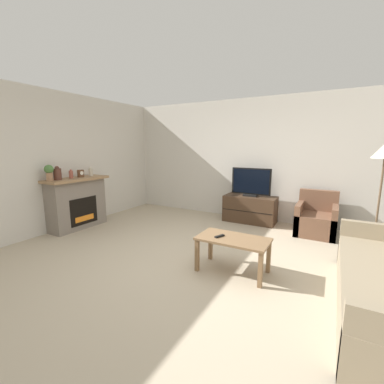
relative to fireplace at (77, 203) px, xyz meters
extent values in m
plane|color=tan|center=(2.82, -0.32, -0.53)|extent=(24.00, 24.00, 0.00)
cube|color=beige|center=(2.82, 2.45, 0.82)|extent=(12.00, 0.06, 2.70)
cube|color=beige|center=(-0.23, -0.32, 0.82)|extent=(0.06, 12.00, 2.70)
cube|color=slate|center=(0.00, 0.00, -0.03)|extent=(0.40, 1.12, 0.98)
cube|color=black|center=(0.20, 0.00, -0.15)|extent=(0.01, 0.62, 0.54)
cube|color=orange|center=(0.20, 0.00, -0.30)|extent=(0.01, 0.43, 0.11)
cube|color=#93704C|center=(0.03, 0.00, 0.48)|extent=(0.52, 1.24, 0.05)
cylinder|color=#512D23|center=(0.02, -0.37, 0.61)|extent=(0.14, 0.14, 0.21)
sphere|color=#512D23|center=(0.02, -0.37, 0.73)|extent=(0.08, 0.08, 0.08)
cylinder|color=#994C3D|center=(0.02, -0.09, 0.58)|extent=(0.08, 0.08, 0.15)
sphere|color=#994C3D|center=(0.02, -0.09, 0.66)|extent=(0.04, 0.04, 0.04)
cylinder|color=beige|center=(0.02, 0.37, 0.58)|extent=(0.09, 0.09, 0.15)
sphere|color=beige|center=(0.02, 0.37, 0.67)|extent=(0.05, 0.05, 0.05)
cube|color=brown|center=(0.02, 0.12, 0.58)|extent=(0.07, 0.11, 0.15)
cylinder|color=white|center=(0.05, 0.12, 0.59)|extent=(0.00, 0.08, 0.08)
cylinder|color=#936B4C|center=(0.02, -0.53, 0.58)|extent=(0.11, 0.11, 0.15)
sphere|color=#477038|center=(0.02, -0.53, 0.72)|extent=(0.16, 0.16, 0.16)
cube|color=#422D1E|center=(2.96, 2.12, -0.24)|extent=(1.11, 0.51, 0.58)
cube|color=black|center=(2.96, 1.86, -0.24)|extent=(1.09, 0.01, 0.01)
cube|color=black|center=(2.96, 2.12, 0.07)|extent=(0.30, 0.18, 0.04)
cube|color=black|center=(2.96, 2.12, 0.38)|extent=(0.85, 0.03, 0.57)
cube|color=black|center=(2.96, 2.11, 0.38)|extent=(0.79, 0.01, 0.52)
cube|color=brown|center=(4.29, 1.93, -0.33)|extent=(0.70, 0.76, 0.40)
cube|color=brown|center=(4.29, 2.24, 0.08)|extent=(0.70, 0.14, 0.41)
cube|color=brown|center=(3.99, 1.93, -0.23)|extent=(0.10, 0.76, 0.58)
cube|color=brown|center=(4.59, 1.93, -0.23)|extent=(0.10, 0.76, 0.58)
cube|color=brown|center=(3.44, -0.24, -0.07)|extent=(0.93, 0.50, 0.03)
cube|color=brown|center=(3.01, -0.45, -0.30)|extent=(0.05, 0.05, 0.44)
cube|color=brown|center=(3.86, -0.45, -0.30)|extent=(0.05, 0.05, 0.44)
cube|color=brown|center=(3.01, -0.03, -0.30)|extent=(0.05, 0.05, 0.44)
cube|color=brown|center=(3.86, -0.03, -0.30)|extent=(0.05, 0.05, 0.44)
cube|color=black|center=(3.26, -0.29, -0.04)|extent=(0.10, 0.15, 0.02)
cube|color=gray|center=(5.14, 0.78, -0.20)|extent=(0.96, 0.11, 0.64)
cylinder|color=black|center=(5.11, 1.11, -0.52)|extent=(0.30, 0.30, 0.01)
cylinder|color=brown|center=(5.11, 1.11, 0.23)|extent=(0.03, 0.03, 1.48)
camera|label=1|loc=(4.53, -3.30, 1.14)|focal=24.00mm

